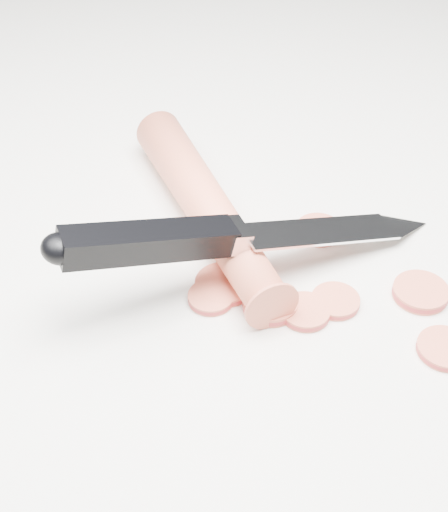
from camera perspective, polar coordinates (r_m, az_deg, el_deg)
ground at (r=0.50m, az=2.20°, el=1.21°), size 2.40×2.40×0.00m
carrot at (r=0.51m, az=-1.39°, el=4.01°), size 0.08×0.21×0.03m
carrot_slice_0 at (r=0.47m, az=0.82°, el=-2.30°), size 0.03×0.03×0.01m
carrot_slice_1 at (r=0.46m, az=-1.06°, el=-3.34°), size 0.03×0.03×0.01m
carrot_slice_2 at (r=0.51m, az=7.58°, el=2.09°), size 0.03×0.03×0.01m
carrot_slice_3 at (r=0.45m, az=6.51°, el=-4.46°), size 0.03×0.03×0.01m
carrot_slice_4 at (r=0.46m, az=8.90°, el=-3.58°), size 0.03×0.03×0.01m
carrot_slice_5 at (r=0.46m, az=3.73°, el=-3.86°), size 0.04×0.04×0.01m
carrot_slice_6 at (r=0.45m, az=17.26°, el=-7.08°), size 0.03×0.03×0.01m
carrot_slice_7 at (r=0.47m, az=0.00°, el=-2.29°), size 0.04×0.04×0.01m
carrot_slice_8 at (r=0.48m, az=15.45°, el=-2.81°), size 0.04×0.04×0.01m
kitchen_knife at (r=0.46m, az=2.69°, el=2.18°), size 0.27×0.08×0.07m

